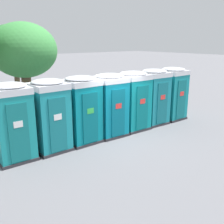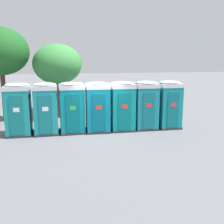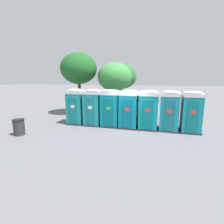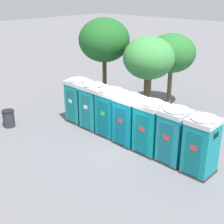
{
  "view_description": "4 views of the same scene",
  "coord_description": "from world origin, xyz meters",
  "px_view_note": "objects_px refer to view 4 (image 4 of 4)",
  "views": [
    {
      "loc": [
        -6.38,
        -7.64,
        3.81
      ],
      "look_at": [
        0.17,
        0.38,
        0.94
      ],
      "focal_mm": 42.0,
      "sensor_mm": 36.0,
      "label": 1
    },
    {
      "loc": [
        -2.21,
        -12.51,
        3.59
      ],
      "look_at": [
        0.77,
        0.36,
        0.97
      ],
      "focal_mm": 42.0,
      "sensor_mm": 36.0,
      "label": 2
    },
    {
      "loc": [
        1.46,
        -10.99,
        3.37
      ],
      "look_at": [
        -1.16,
        0.42,
        1.0
      ],
      "focal_mm": 28.0,
      "sensor_mm": 36.0,
      "label": 3
    },
    {
      "loc": [
        8.71,
        -10.36,
        7.13
      ],
      "look_at": [
        -1.17,
        0.43,
        1.28
      ],
      "focal_mm": 50.0,
      "sensor_mm": 36.0,
      "label": 4
    }
  ],
  "objects_px": {
    "portapotty_2": "(111,112)",
    "street_tree_0": "(172,53)",
    "portapotty_6": "(201,145)",
    "portapotty_1": "(94,105)",
    "trash_can": "(9,118)",
    "portapotty_4": "(150,126)",
    "street_tree_2": "(104,40)",
    "portapotty_3": "(129,119)",
    "portapotty_0": "(79,100)",
    "street_tree_1": "(149,59)",
    "portapotty_5": "(174,135)"
  },
  "relations": [
    {
      "from": "portapotty_0",
      "to": "portapotty_2",
      "type": "height_order",
      "value": "same"
    },
    {
      "from": "portapotty_1",
      "to": "portapotty_2",
      "type": "distance_m",
      "value": 1.28
    },
    {
      "from": "portapotty_0",
      "to": "portapotty_5",
      "type": "relative_size",
      "value": 1.0
    },
    {
      "from": "portapotty_1",
      "to": "portapotty_5",
      "type": "distance_m",
      "value": 5.11
    },
    {
      "from": "portapotty_2",
      "to": "street_tree_2",
      "type": "xyz_separation_m",
      "value": [
        -3.71,
        3.42,
        2.79
      ]
    },
    {
      "from": "portapotty_3",
      "to": "trash_can",
      "type": "distance_m",
      "value": 6.8
    },
    {
      "from": "portapotty_1",
      "to": "street_tree_0",
      "type": "height_order",
      "value": "street_tree_0"
    },
    {
      "from": "portapotty_0",
      "to": "portapotty_3",
      "type": "relative_size",
      "value": 1.0
    },
    {
      "from": "portapotty_3",
      "to": "portapotty_4",
      "type": "relative_size",
      "value": 1.0
    },
    {
      "from": "portapotty_6",
      "to": "street_tree_1",
      "type": "relative_size",
      "value": 0.55
    },
    {
      "from": "portapotty_4",
      "to": "trash_can",
      "type": "relative_size",
      "value": 2.7
    },
    {
      "from": "portapotty_5",
      "to": "street_tree_0",
      "type": "xyz_separation_m",
      "value": [
        -4.08,
        5.96,
        2.08
      ]
    },
    {
      "from": "portapotty_4",
      "to": "portapotty_5",
      "type": "bearing_deg",
      "value": -0.34
    },
    {
      "from": "portapotty_6",
      "to": "trash_can",
      "type": "bearing_deg",
      "value": -163.96
    },
    {
      "from": "portapotty_2",
      "to": "portapotty_4",
      "type": "bearing_deg",
      "value": -2.81
    },
    {
      "from": "street_tree_0",
      "to": "street_tree_1",
      "type": "height_order",
      "value": "same"
    },
    {
      "from": "portapotty_1",
      "to": "trash_can",
      "type": "xyz_separation_m",
      "value": [
        -3.52,
        -3.08,
        -0.81
      ]
    },
    {
      "from": "portapotty_5",
      "to": "street_tree_0",
      "type": "height_order",
      "value": "street_tree_0"
    },
    {
      "from": "street_tree_0",
      "to": "street_tree_1",
      "type": "xyz_separation_m",
      "value": [
        -0.28,
        -2.0,
        -0.06
      ]
    },
    {
      "from": "portapotty_2",
      "to": "street_tree_2",
      "type": "height_order",
      "value": "street_tree_2"
    },
    {
      "from": "street_tree_0",
      "to": "street_tree_1",
      "type": "bearing_deg",
      "value": -98.1
    },
    {
      "from": "portapotty_4",
      "to": "street_tree_2",
      "type": "xyz_separation_m",
      "value": [
        -6.26,
        3.55,
        2.79
      ]
    },
    {
      "from": "portapotty_3",
      "to": "street_tree_2",
      "type": "height_order",
      "value": "street_tree_2"
    },
    {
      "from": "portapotty_1",
      "to": "street_tree_0",
      "type": "bearing_deg",
      "value": 79.99
    },
    {
      "from": "street_tree_0",
      "to": "street_tree_1",
      "type": "distance_m",
      "value": 2.02
    },
    {
      "from": "portapotty_6",
      "to": "trash_can",
      "type": "height_order",
      "value": "portapotty_6"
    },
    {
      "from": "portapotty_0",
      "to": "portapotty_1",
      "type": "relative_size",
      "value": 1.0
    },
    {
      "from": "portapotty_3",
      "to": "portapotty_5",
      "type": "xyz_separation_m",
      "value": [
        2.55,
        -0.04,
        0.0
      ]
    },
    {
      "from": "portapotty_2",
      "to": "street_tree_0",
      "type": "height_order",
      "value": "street_tree_0"
    },
    {
      "from": "portapotty_1",
      "to": "portapotty_4",
      "type": "relative_size",
      "value": 1.0
    },
    {
      "from": "portapotty_2",
      "to": "portapotty_6",
      "type": "bearing_deg",
      "value": -2.17
    },
    {
      "from": "portapotty_6",
      "to": "street_tree_1",
      "type": "xyz_separation_m",
      "value": [
        -5.65,
        4.03,
        2.02
      ]
    },
    {
      "from": "street_tree_2",
      "to": "portapotty_3",
      "type": "bearing_deg",
      "value": -35.23
    },
    {
      "from": "portapotty_1",
      "to": "portapotty_2",
      "type": "relative_size",
      "value": 1.0
    },
    {
      "from": "portapotty_2",
      "to": "street_tree_1",
      "type": "distance_m",
      "value": 4.37
    },
    {
      "from": "portapotty_2",
      "to": "portapotty_3",
      "type": "height_order",
      "value": "same"
    },
    {
      "from": "street_tree_1",
      "to": "portapotty_3",
      "type": "bearing_deg",
      "value": -65.22
    },
    {
      "from": "portapotty_1",
      "to": "portapotty_6",
      "type": "relative_size",
      "value": 1.0
    },
    {
      "from": "portapotty_1",
      "to": "street_tree_1",
      "type": "xyz_separation_m",
      "value": [
        0.74,
        3.79,
        2.02
      ]
    },
    {
      "from": "portapotty_0",
      "to": "portapotty_1",
      "type": "bearing_deg",
      "value": -2.8
    },
    {
      "from": "portapotty_5",
      "to": "street_tree_0",
      "type": "bearing_deg",
      "value": 124.41
    },
    {
      "from": "portapotty_0",
      "to": "portapotty_5",
      "type": "bearing_deg",
      "value": -2.13
    },
    {
      "from": "street_tree_0",
      "to": "portapotty_2",
      "type": "bearing_deg",
      "value": -87.49
    },
    {
      "from": "portapotty_0",
      "to": "portapotty_5",
      "type": "height_order",
      "value": "same"
    },
    {
      "from": "street_tree_0",
      "to": "portapotty_0",
      "type": "bearing_deg",
      "value": -111.86
    },
    {
      "from": "street_tree_0",
      "to": "portapotty_6",
      "type": "bearing_deg",
      "value": -48.34
    },
    {
      "from": "portapotty_1",
      "to": "portapotty_3",
      "type": "relative_size",
      "value": 1.0
    },
    {
      "from": "street_tree_2",
      "to": "street_tree_0",
      "type": "bearing_deg",
      "value": 34.93
    },
    {
      "from": "portapotty_5",
      "to": "portapotty_6",
      "type": "height_order",
      "value": "same"
    },
    {
      "from": "portapotty_2",
      "to": "portapotty_5",
      "type": "height_order",
      "value": "same"
    }
  ]
}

